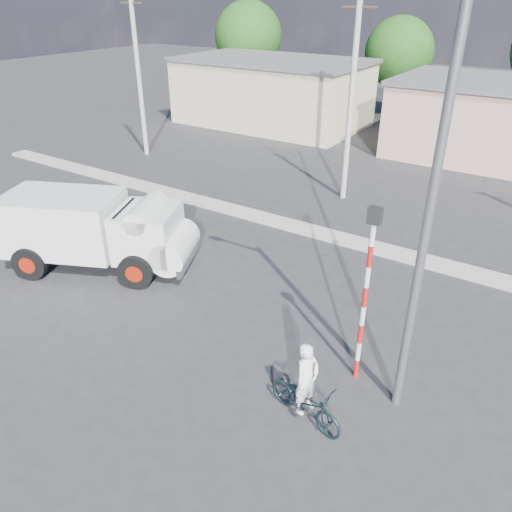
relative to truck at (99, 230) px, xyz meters
The scene contains 10 objects.
ground_plane 6.35m from the truck, 17.10° to the right, with size 120.00×120.00×0.00m, color #2A2A2D.
median 8.66m from the truck, 46.22° to the left, with size 40.00×0.80×0.16m, color #99968E.
truck is the anchor object (origin of this frame).
bicycle 9.07m from the truck, 14.06° to the right, with size 0.67×1.91×1.01m, color black.
cyclist 9.04m from the truck, 14.06° to the right, with size 0.61×0.40×1.67m, color white.
traffic_pole 9.21m from the truck, ahead, with size 0.28×0.18×4.36m.
streetlight 10.70m from the truck, ahead, with size 2.34×0.22×9.00m.
building_row 21.38m from the truck, 70.82° to the left, with size 37.80×7.30×4.44m.
tree_row 27.26m from the truck, 82.23° to the left, with size 34.13×7.32×8.10m.
utility_poles 13.96m from the truck, 47.98° to the left, with size 35.40×0.24×8.00m.
Camera 1 is at (6.29, -7.45, 8.16)m, focal length 35.00 mm.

